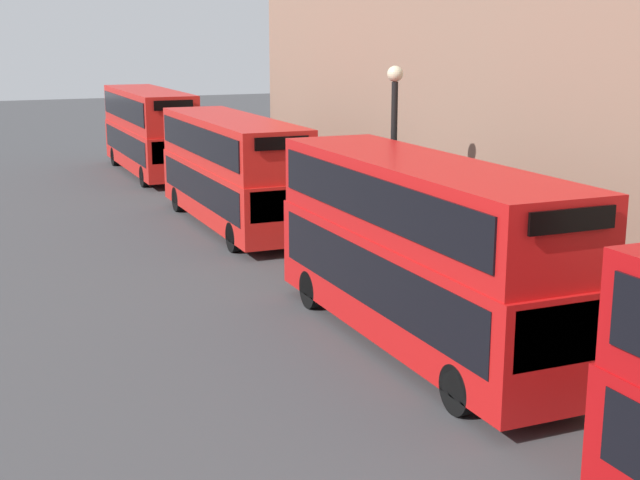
# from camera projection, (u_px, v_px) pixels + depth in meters

# --- Properties ---
(bus_second_in_queue) EXTENTS (2.59, 10.50, 4.32)m
(bus_second_in_queue) POSITION_uv_depth(u_px,v_px,m) (419.00, 246.00, 20.11)
(bus_second_in_queue) COLOR red
(bus_second_in_queue) RESTS_ON ground
(bus_third_in_queue) EXTENTS (2.59, 10.61, 4.07)m
(bus_third_in_queue) POSITION_uv_depth(u_px,v_px,m) (232.00, 167.00, 32.69)
(bus_third_in_queue) COLOR red
(bus_third_in_queue) RESTS_ON ground
(bus_trailing) EXTENTS (2.59, 10.69, 4.26)m
(bus_trailing) POSITION_uv_depth(u_px,v_px,m) (149.00, 128.00, 45.03)
(bus_trailing) COLOR red
(bus_trailing) RESTS_ON ground
(street_lamp) EXTENTS (0.44, 0.44, 6.20)m
(street_lamp) POSITION_uv_depth(u_px,v_px,m) (394.00, 151.00, 24.88)
(street_lamp) COLOR black
(street_lamp) RESTS_ON ground
(pedestrian) EXTENTS (0.36, 0.36, 1.67)m
(pedestrian) POSITION_uv_depth(u_px,v_px,m) (256.00, 187.00, 37.15)
(pedestrian) COLOR #334C6B
(pedestrian) RESTS_ON ground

